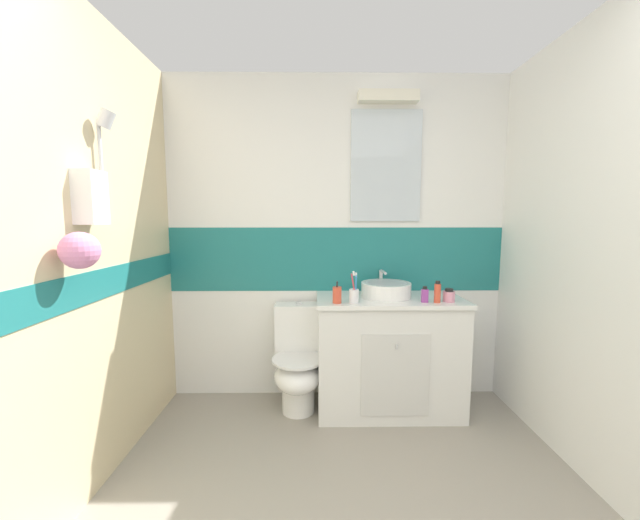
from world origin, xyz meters
The scene contains 11 objects.
ground_plane centered at (0.00, 1.20, -0.02)m, with size 3.20×3.48×0.04m, color gray.
wall_back_tiled centered at (0.01, 2.45, 1.26)m, with size 3.20×0.20×2.50m.
wall_left_shower_alcove centered at (-1.35, 1.20, 1.25)m, with size 0.28×3.48×2.50m.
vanity_cabinet centered at (0.38, 2.15, 0.43)m, with size 1.05×0.52×0.85m.
sink_basin centered at (0.35, 2.17, 0.91)m, with size 0.36×0.40×0.18m.
toilet centered at (-0.29, 2.16, 0.36)m, with size 0.37×0.50×0.78m.
toothbrush_cup centered at (0.10, 1.99, 0.91)m, with size 0.07×0.07×0.22m.
soap_dispenser centered at (-0.02, 1.97, 0.91)m, with size 0.06×0.06×0.15m.
hair_gel_jar centered at (0.76, 2.01, 0.89)m, with size 0.08×0.08×0.09m.
deodorant_spray_can centered at (0.67, 1.98, 0.92)m, with size 0.04×0.04×0.15m.
perfume_flask_small centered at (0.58, 1.99, 0.90)m, with size 0.04×0.03×0.11m.
Camera 1 is at (-0.16, -0.40, 1.41)m, focal length 20.13 mm.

